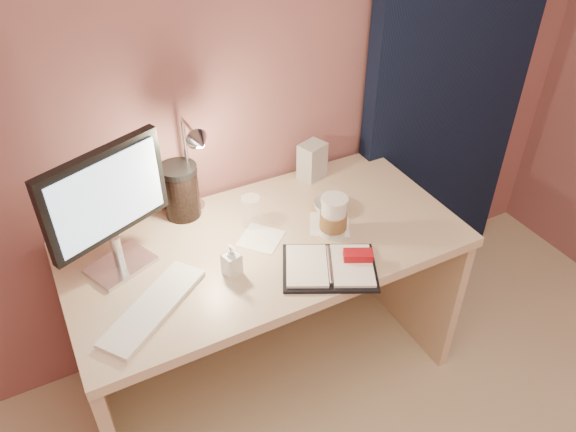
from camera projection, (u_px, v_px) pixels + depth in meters
name	position (u px, v px, depth m)	size (l,w,h in m)	color
room	(438.00, 54.00, 2.32)	(3.50, 3.50, 3.50)	#C6B28E
desk	(259.00, 274.00, 2.18)	(1.40, 0.70, 0.73)	#D1B393
monitor	(105.00, 202.00, 1.72)	(0.40, 0.22, 0.45)	silver
keyboard	(154.00, 307.00, 1.72)	(0.40, 0.12, 0.02)	white
planner	(332.00, 266.00, 1.87)	(0.38, 0.35, 0.05)	black
paper_b	(329.00, 224.00, 2.06)	(0.14, 0.14, 0.00)	white
paper_c	(261.00, 238.00, 2.00)	(0.14, 0.14, 0.00)	white
coffee_cup	(333.00, 217.00, 1.98)	(0.10, 0.10, 0.16)	white
clear_cup	(251.00, 211.00, 2.03)	(0.07, 0.07, 0.12)	white
bowl	(331.00, 206.00, 2.12)	(0.13, 0.13, 0.04)	silver
lotion_bottle	(231.00, 259.00, 1.82)	(0.05, 0.05, 0.12)	white
dark_jar	(181.00, 193.00, 2.06)	(0.13, 0.13, 0.19)	black
product_box	(312.00, 161.00, 2.27)	(0.10, 0.08, 0.15)	beige
desk_lamp	(195.00, 164.00, 1.92)	(0.09, 0.25, 0.41)	silver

